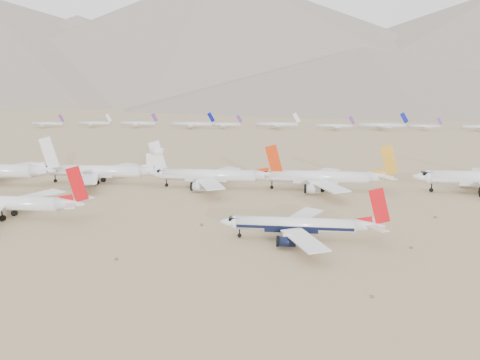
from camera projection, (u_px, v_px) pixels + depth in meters
The scene contains 9 objects.
ground at pixel (311, 246), 115.53m from camera, with size 7000.00×7000.00×0.00m, color #8D7852.
main_airliner at pixel (302, 225), 119.65m from camera, with size 40.67×39.73×14.35m.
second_airliner at pixel (10, 204), 139.45m from camera, with size 46.66×45.60×16.54m.
row2_gold_tail at pixel (324, 177), 178.69m from camera, with size 50.63×49.51×18.03m.
row2_orange_tail at pixel (215, 176), 182.82m from camera, with size 49.36×48.28×17.61m.
row2_white_trijet at pixel (103, 171), 191.46m from camera, with size 51.29×50.13×18.18m.
distant_storage_row at pixel (387, 126), 441.82m from camera, with size 657.39×50.66×16.13m.
mountain_range at pixel (321, 46), 1676.24m from camera, with size 7354.00×3024.00×470.00m.
desert_scrub at pixel (303, 292), 88.97m from camera, with size 261.14×121.67×0.63m.
Camera 1 is at (-3.74, -111.60, 38.13)m, focal length 35.00 mm.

